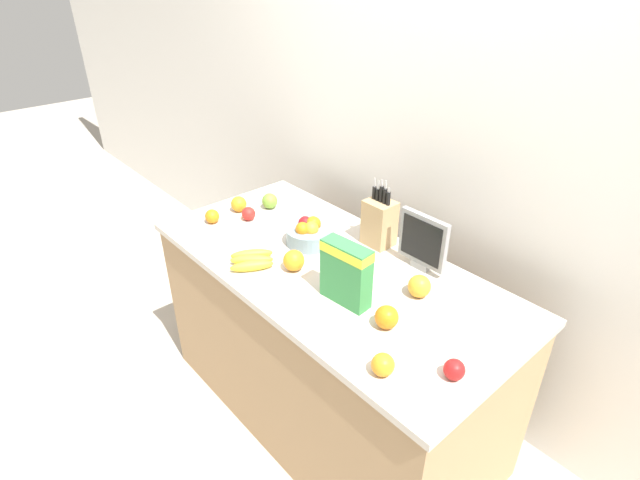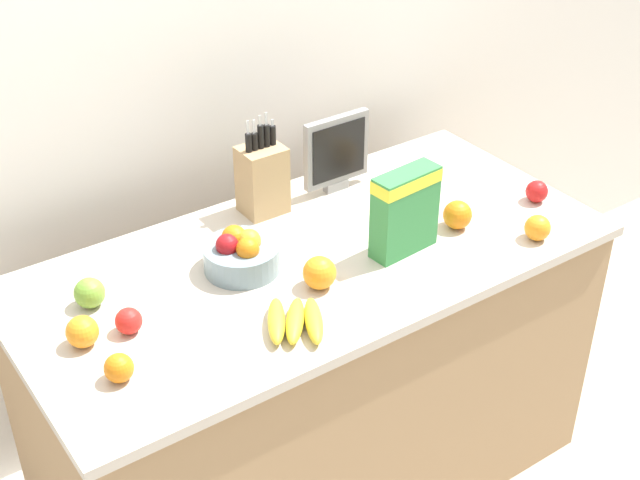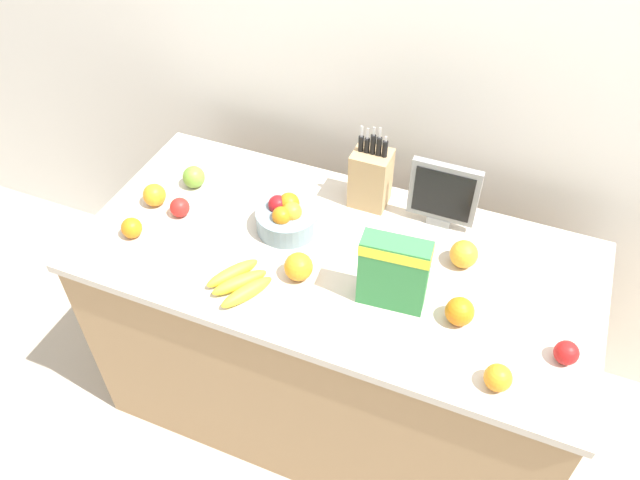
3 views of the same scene
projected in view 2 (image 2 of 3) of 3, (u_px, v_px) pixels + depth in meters
The scene contains 17 objects.
ground_plane at pixel (314, 476), 2.92m from camera, with size 14.00×14.00×0.00m, color #B2A899.
wall_back at pixel (197, 43), 2.64m from camera, with size 9.00×0.06×2.60m.
counter at pixel (314, 375), 2.69m from camera, with size 1.65×0.78×0.87m.
knife_block at pixel (262, 179), 2.59m from camera, with size 0.13×0.11×0.31m.
small_monitor at pixel (336, 152), 2.69m from camera, with size 0.22×0.03×0.24m.
cereal_box at pixel (405, 208), 2.40m from camera, with size 0.20×0.09×0.24m.
fruit_bowl at pixel (241, 254), 2.37m from camera, with size 0.21×0.21×0.12m.
banana_bunch at pixel (295, 321), 2.17m from camera, with size 0.20×0.23×0.04m.
apple_rightmost at pixel (537, 191), 2.68m from camera, with size 0.07×0.07×0.07m, color red.
apple_leftmost at pixel (90, 293), 2.23m from camera, with size 0.08×0.08×0.08m, color #6B9E33.
apple_by_knife_block at pixel (129, 321), 2.15m from camera, with size 0.07×0.07×0.07m, color red.
orange_front_left at pixel (397, 186), 2.69m from camera, with size 0.09×0.09×0.09m, color orange.
orange_front_right at pixel (119, 368), 2.00m from camera, with size 0.07×0.07×0.07m, color orange.
orange_near_bowl at pixel (319, 273), 2.30m from camera, with size 0.09×0.09×0.09m, color orange.
orange_by_cereal at pixel (457, 215), 2.55m from camera, with size 0.08×0.08×0.08m, color orange.
orange_back_center at pixel (538, 228), 2.50m from camera, with size 0.07×0.07×0.07m, color orange.
orange_mid_left at pixel (82, 332), 2.10m from camera, with size 0.08×0.08×0.08m, color orange.
Camera 2 is at (-1.15, -1.69, 2.23)m, focal length 50.00 mm.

